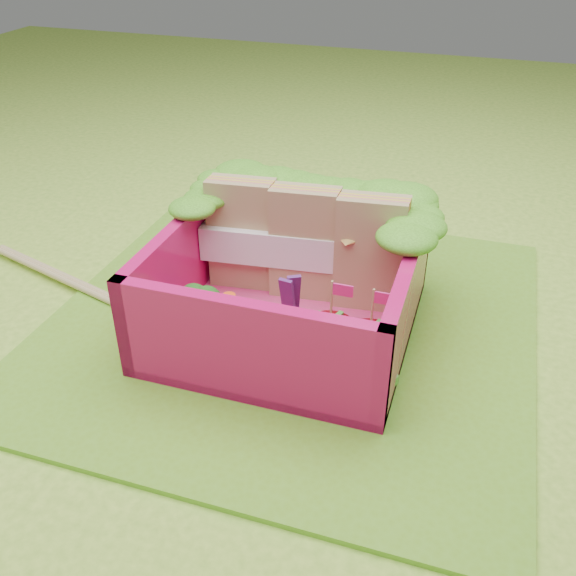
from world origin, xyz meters
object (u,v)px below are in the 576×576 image
(bento_box, at_px, (289,284))
(broccoli, at_px, (192,309))
(chopsticks, at_px, (102,295))
(sandwich_stack, at_px, (305,244))
(strawberry_left, at_px, (330,342))
(strawberry_right, at_px, (369,351))

(bento_box, bearing_deg, broccoli, -144.97)
(broccoli, bearing_deg, chopsticks, 161.97)
(broccoli, bearing_deg, bento_box, 35.03)
(bento_box, height_order, sandwich_stack, sandwich_stack)
(broccoli, bearing_deg, strawberry_left, 0.97)
(strawberry_right, relative_size, chopsticks, 0.24)
(broccoli, distance_m, strawberry_left, 0.73)
(broccoli, xyz_separation_m, strawberry_left, (0.73, 0.01, -0.05))
(sandwich_stack, height_order, broccoli, sandwich_stack)
(bento_box, distance_m, broccoli, 0.52)
(broccoli, height_order, strawberry_left, strawberry_left)
(strawberry_left, bearing_deg, sandwich_stack, 117.58)
(sandwich_stack, height_order, strawberry_right, sandwich_stack)
(bento_box, relative_size, strawberry_right, 2.76)
(sandwich_stack, bearing_deg, chopsticks, -162.59)
(strawberry_right, bearing_deg, strawberry_left, 176.64)
(strawberry_left, distance_m, chopsticks, 1.46)
(broccoli, height_order, chopsticks, broccoli)
(broccoli, relative_size, strawberry_right, 0.67)
(bento_box, bearing_deg, chopsticks, -176.50)
(broccoli, bearing_deg, sandwich_stack, 53.65)
(bento_box, xyz_separation_m, strawberry_left, (0.30, -0.29, -0.10))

